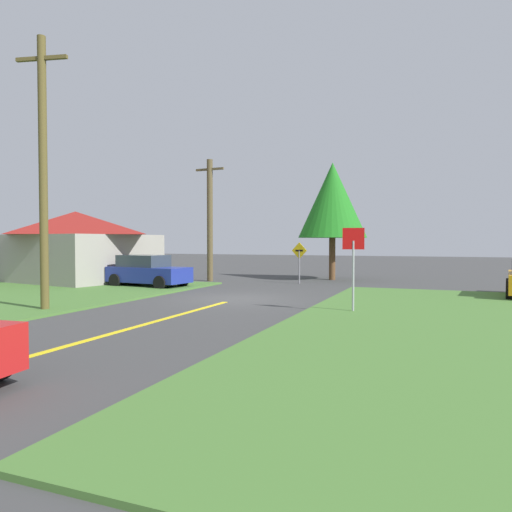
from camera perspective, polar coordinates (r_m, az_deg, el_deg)
ground_plane at (r=19.07m, az=-2.39°, el=-5.19°), size 120.00×120.00×0.00m
lane_stripe_center at (r=12.28m, az=-17.91°, el=-9.12°), size 0.20×14.00×0.01m
stop_sign at (r=15.50m, az=11.58°, el=0.23°), size 0.69×0.13×2.74m
parked_car_near_building at (r=24.64m, az=-12.88°, el=-1.78°), size 4.39×2.36×1.62m
utility_pole_near at (r=17.29m, az=-24.15°, el=9.34°), size 1.79×0.49×8.98m
utility_pole_mid at (r=27.71m, az=-5.55°, el=4.44°), size 1.80×0.34×7.03m
direction_sign at (r=26.06m, az=5.21°, el=-0.25°), size 0.90×0.19×2.26m
oak_tree_left at (r=29.01m, az=9.15°, el=6.59°), size 4.09×4.09×7.03m
barn at (r=29.32m, az=-20.78°, el=1.07°), size 8.91×7.49×4.03m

